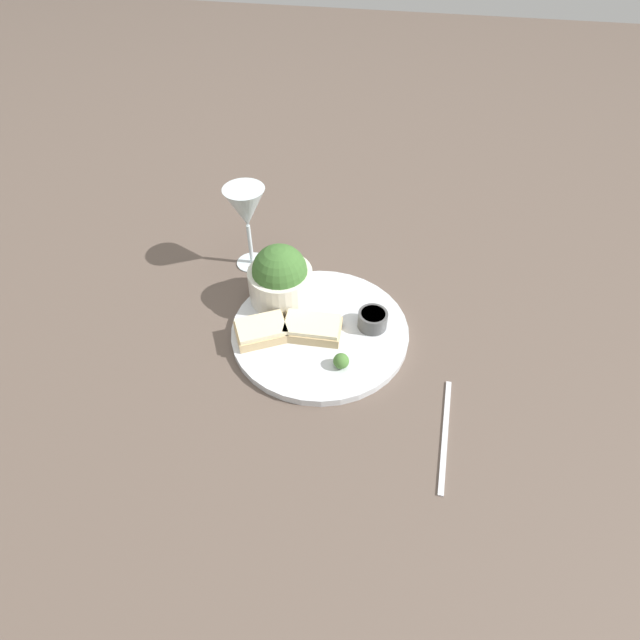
# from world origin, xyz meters

# --- Properties ---
(ground_plane) EXTENTS (4.00, 4.00, 0.00)m
(ground_plane) POSITION_xyz_m (0.00, 0.00, 0.00)
(ground_plane) COLOR brown
(dinner_plate) EXTENTS (0.30, 0.30, 0.01)m
(dinner_plate) POSITION_xyz_m (0.00, 0.00, 0.01)
(dinner_plate) COLOR silver
(dinner_plate) RESTS_ON ground_plane
(salad_bowl) EXTENTS (0.11, 0.11, 0.11)m
(salad_bowl) POSITION_xyz_m (0.08, -0.06, 0.06)
(salad_bowl) COLOR silver
(salad_bowl) RESTS_ON dinner_plate
(sauce_ramekin) EXTENTS (0.05, 0.05, 0.03)m
(sauce_ramekin) POSITION_xyz_m (-0.09, -0.02, 0.03)
(sauce_ramekin) COLOR #4C4C4C
(sauce_ramekin) RESTS_ON dinner_plate
(cheese_toast_near) EXTENTS (0.10, 0.06, 0.03)m
(cheese_toast_near) POSITION_xyz_m (0.01, 0.01, 0.03)
(cheese_toast_near) COLOR #D1B27F
(cheese_toast_near) RESTS_ON dinner_plate
(cheese_toast_far) EXTENTS (0.10, 0.09, 0.03)m
(cheese_toast_far) POSITION_xyz_m (0.09, 0.04, 0.03)
(cheese_toast_far) COLOR #D1B27F
(cheese_toast_far) RESTS_ON dinner_plate
(wine_glass) EXTENTS (0.08, 0.08, 0.17)m
(wine_glass) POSITION_xyz_m (0.17, -0.16, 0.12)
(wine_glass) COLOR silver
(wine_glass) RESTS_ON ground_plane
(garnish) EXTENTS (0.03, 0.03, 0.03)m
(garnish) POSITION_xyz_m (-0.05, 0.08, 0.03)
(garnish) COLOR #477533
(garnish) RESTS_ON dinner_plate
(fork) EXTENTS (0.02, 0.19, 0.01)m
(fork) POSITION_xyz_m (-0.22, 0.16, 0.00)
(fork) COLOR silver
(fork) RESTS_ON ground_plane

